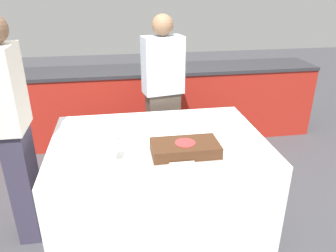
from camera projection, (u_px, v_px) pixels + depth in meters
ground_plane at (159, 218)px, 2.87m from camera, size 14.00×14.00×0.00m
back_counter at (142, 104)px, 4.16m from camera, size 4.40×0.58×0.92m
dining_table at (159, 180)px, 2.71m from camera, size 1.65×1.14×0.78m
cake at (185, 148)px, 2.31m from camera, size 0.52×0.30×0.09m
plate_stack at (117, 138)px, 2.51m from camera, size 0.23×0.23×0.04m
wine_glass at (115, 145)px, 2.17m from camera, size 0.07×0.07×0.19m
side_plate_near_cake at (182, 135)px, 2.59m from camera, size 0.21×0.21×0.00m
side_plate_right_edge at (215, 127)px, 2.75m from camera, size 0.21×0.21×0.00m
utensil_pile at (183, 167)px, 2.14m from camera, size 0.17×0.10×0.02m
person_cutting_cake at (163, 97)px, 3.26m from camera, size 0.41×0.27×1.63m
person_seated_left at (14, 133)px, 2.35m from camera, size 0.20×0.34×1.73m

